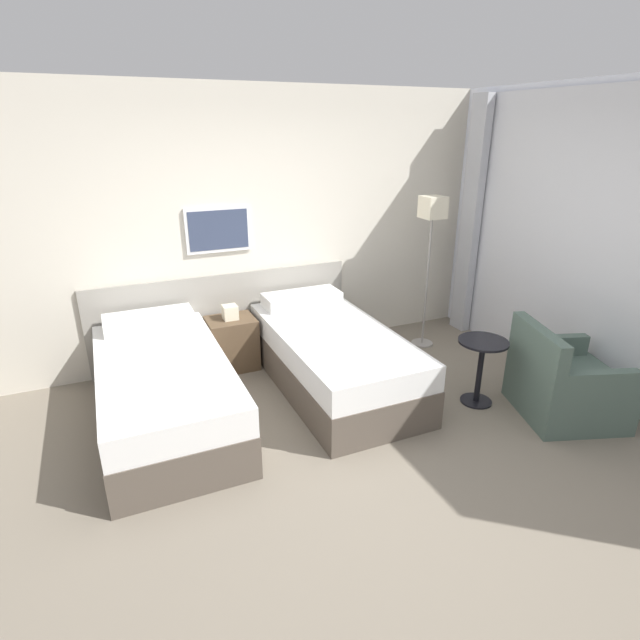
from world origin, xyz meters
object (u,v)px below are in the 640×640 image
bed_near_door (165,390)px  nightstand (232,342)px  floor_lamp (432,224)px  side_table (481,360)px  armchair (564,386)px  bed_near_window (333,357)px

bed_near_door → nightstand: (0.76, 0.77, -0.02)m
floor_lamp → side_table: (-0.30, -1.27, -0.95)m
bed_near_door → armchair: bearing=-22.0°
side_table → bed_near_door: bearing=162.6°
bed_near_window → side_table: size_ratio=3.38×
floor_lamp → armchair: floor_lamp is taller
bed_near_door → nightstand: size_ratio=3.03×
bed_near_window → nightstand: (-0.76, 0.77, -0.02)m
bed_near_door → side_table: bearing=-17.4°
bed_near_door → side_table: bed_near_door is taller
bed_near_window → nightstand: bed_near_window is taller
bed_near_door → armchair: armchair is taller
nightstand → side_table: nightstand is taller
nightstand → floor_lamp: floor_lamp is taller
nightstand → floor_lamp: 2.39m
bed_near_door → side_table: size_ratio=3.38×
bed_near_window → armchair: size_ratio=2.06×
bed_near_door → armchair: size_ratio=2.06×
bed_near_window → side_table: 1.33m
bed_near_door → floor_lamp: bearing=9.1°
bed_near_door → armchair: 3.34m
floor_lamp → bed_near_door: bearing=-170.9°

